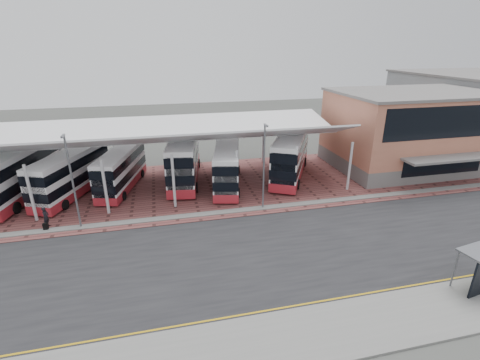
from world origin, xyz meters
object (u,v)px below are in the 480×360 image
Objects in this scene: bus_2 at (121,170)px; bus_3 at (184,158)px; bus_0 at (21,173)px; bus_4 at (227,166)px; pedestrian at (46,217)px; bus_5 at (291,155)px; bus_1 at (71,174)px; terminal at (410,130)px.

bus_2 is 6.79m from bus_3.
bus_0 is at bearing -164.98° from bus_2.
bus_3 is 5.11m from bus_4.
bus_0 is 6.88× the size of pedestrian.
pedestrian is at bearing -135.86° from bus_5.
bus_2 is 0.93× the size of bus_4.
bus_3 is at bearing 22.90° from bus_2.
bus_2 is 18.69m from bus_5.
pedestrian is (-5.60, -7.43, -1.14)m from bus_2.
bus_5 reaches higher than bus_2.
bus_3 is 6.92× the size of pedestrian.
pedestrian is at bearing -147.81° from bus_4.
pedestrian is at bearing -75.50° from bus_1.
bus_5 is 25.25m from pedestrian.
bus_4 is at bearing -22.46° from bus_3.
bus_4 is (11.06, -1.67, 0.15)m from bus_2.
pedestrian is (-12.30, -8.42, -1.59)m from bus_3.
bus_2 is 11.18m from bus_4.
bus_5 is at bearing 20.71° from bus_4.
pedestrian is (-0.86, -6.75, -1.29)m from bus_1.
bus_2 is 9.37m from pedestrian.
bus_2 is at bearing 13.28° from bus_0.
bus_1 reaches higher than bus_2.
bus_1 is at bearing -157.24° from bus_2.
bus_1 is 4.79m from bus_2.
bus_0 is (-43.60, 0.44, -2.13)m from terminal.
bus_5 is (7.62, 1.02, 0.28)m from bus_4.
bus_3 reaches higher than pedestrian.
bus_1 is 15.82m from bus_4.
bus_3 reaches higher than bus_2.
bus_1 is 0.91× the size of bus_5.
bus_4 is at bearing 5.93° from bus_2.
bus_4 reaches higher than pedestrian.
bus_0 reaches higher than bus_4.
terminal reaches higher than pedestrian.
bus_0 is 9.47m from bus_2.
bus_1 is at bearing 5.51° from bus_0.
bus_5 is at bearing 1.14° from bus_3.
terminal is at bearing 5.81° from bus_3.
bus_1 is 6.92m from pedestrian.
terminal is at bearing 12.22° from bus_0.
bus_1 is 0.87× the size of bus_3.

